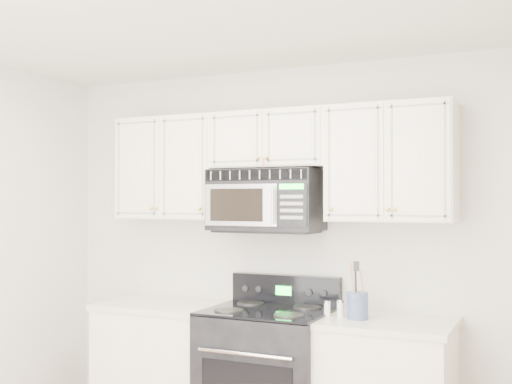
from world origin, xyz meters
The scene contains 8 objects.
room centered at (0.00, 0.00, 1.30)m, with size 3.51×3.51×2.61m.
base_cabinet_left centered at (-0.80, 1.44, 0.43)m, with size 0.86×0.65×0.92m.
range centered at (0.04, 1.41, 0.48)m, with size 0.80×0.73×1.13m.
upper_cabinets centered at (0.00, 1.58, 1.93)m, with size 2.44×0.37×0.75m.
microwave centered at (-0.04, 1.55, 1.66)m, with size 0.76×0.43×0.42m.
utensil_crock centered at (0.65, 1.39, 1.01)m, with size 0.13×0.13×0.35m.
shaker_salt centered at (0.45, 1.40, 0.97)m, with size 0.04×0.04×0.10m.
shaker_pepper centered at (0.54, 1.40, 0.98)m, with size 0.05×0.05×0.11m.
Camera 1 is at (1.76, -2.48, 1.65)m, focal length 45.00 mm.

